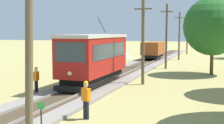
% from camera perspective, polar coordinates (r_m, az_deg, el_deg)
% --- Properties ---
extents(red_tram, '(2.60, 8.54, 4.79)m').
position_cam_1_polar(red_tram, '(23.17, -3.24, 0.97)').
color(red_tram, maroon).
rests_on(red_tram, rail_right).
extents(freight_car, '(2.40, 5.20, 2.31)m').
position_cam_1_polar(freight_car, '(44.24, 7.45, 2.24)').
color(freight_car, '#93471E').
rests_on(freight_car, rail_right).
extents(utility_pole_foreground, '(1.40, 0.53, 6.63)m').
position_cam_1_polar(utility_pole_foreground, '(9.81, -14.85, 1.84)').
color(utility_pole_foreground, brown).
rests_on(utility_pole_foreground, ground).
extents(utility_pole_near_tram, '(1.40, 0.38, 6.53)m').
position_cam_1_polar(utility_pole_near_tram, '(23.88, 5.65, 3.89)').
color(utility_pole_near_tram, brown).
rests_on(utility_pole_near_tram, ground).
extents(utility_pole_mid, '(1.40, 0.50, 7.07)m').
position_cam_1_polar(utility_pole_mid, '(34.88, 9.86, 4.77)').
color(utility_pole_mid, brown).
rests_on(utility_pole_mid, ground).
extents(utility_pole_far, '(1.40, 0.60, 6.89)m').
position_cam_1_polar(utility_pole_far, '(46.61, 12.13, 4.76)').
color(utility_pole_far, brown).
rests_on(utility_pole_far, ground).
extents(utility_pole_distant, '(1.40, 0.49, 6.81)m').
position_cam_1_polar(utility_pole_distant, '(58.47, 13.50, 4.80)').
color(utility_pole_distant, brown).
rests_on(utility_pole_distant, ground).
extents(trackside_signal_marker, '(0.21, 0.21, 1.18)m').
position_cam_1_polar(trackside_signal_marker, '(13.16, -12.75, -9.33)').
color(trackside_signal_marker, black).
rests_on(trackside_signal_marker, ground).
extents(gravel_pile, '(2.80, 2.80, 1.05)m').
position_cam_1_polar(gravel_pile, '(48.92, 2.16, 1.37)').
color(gravel_pile, '#9E998E').
rests_on(gravel_pile, ground).
extents(track_worker, '(0.44, 0.35, 1.78)m').
position_cam_1_polar(track_worker, '(14.51, -4.75, -6.55)').
color(track_worker, black).
rests_on(track_worker, ground).
extents(second_worker, '(0.25, 0.39, 1.78)m').
position_cam_1_polar(second_worker, '(21.04, -13.62, -2.94)').
color(second_worker, black).
rests_on(second_worker, ground).
extents(tree_right_far, '(5.49, 5.49, 7.29)m').
position_cam_1_polar(tree_right_far, '(30.92, 17.84, 6.19)').
color(tree_right_far, '#4C3823').
rests_on(tree_right_far, ground).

